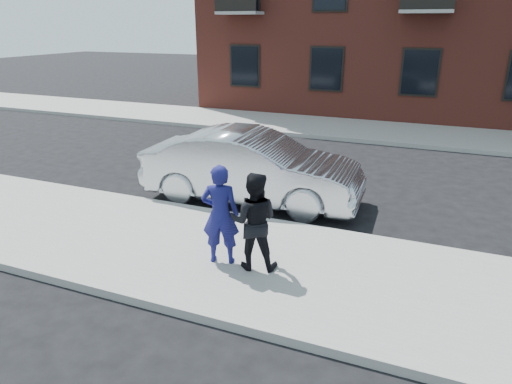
% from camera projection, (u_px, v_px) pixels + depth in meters
% --- Properties ---
extents(ground, '(100.00, 100.00, 0.00)m').
position_uv_depth(ground, '(347.00, 279.00, 7.68)').
color(ground, black).
rests_on(ground, ground).
extents(near_sidewalk, '(50.00, 3.50, 0.15)m').
position_uv_depth(near_sidewalk, '(344.00, 283.00, 7.44)').
color(near_sidewalk, gray).
rests_on(near_sidewalk, ground).
extents(near_curb, '(50.00, 0.10, 0.15)m').
position_uv_depth(near_curb, '(363.00, 238.00, 9.00)').
color(near_curb, '#999691').
rests_on(near_curb, ground).
extents(far_sidewalk, '(50.00, 3.50, 0.15)m').
position_uv_depth(far_sidewalk, '(407.00, 134.00, 17.42)').
color(far_sidewalk, gray).
rests_on(far_sidewalk, ground).
extents(far_curb, '(50.00, 0.10, 0.15)m').
position_uv_depth(far_curb, '(403.00, 145.00, 15.86)').
color(far_curb, '#999691').
rests_on(far_curb, ground).
extents(silver_sedan, '(5.24, 2.02, 1.70)m').
position_uv_depth(silver_sedan, '(252.00, 168.00, 10.76)').
color(silver_sedan, '#B7BABF').
rests_on(silver_sedan, ground).
extents(man_hoodie, '(0.73, 0.58, 1.76)m').
position_uv_depth(man_hoodie, '(220.00, 215.00, 7.67)').
color(man_hoodie, navy).
rests_on(man_hoodie, near_sidewalk).
extents(man_peacoat, '(0.96, 0.83, 1.68)m').
position_uv_depth(man_peacoat, '(254.00, 221.00, 7.51)').
color(man_peacoat, black).
rests_on(man_peacoat, near_sidewalk).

